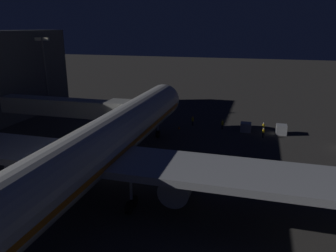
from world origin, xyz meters
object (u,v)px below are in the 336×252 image
airliner_at_gate (86,157)px  apron_floodlight_mast (45,71)px  baggage_container_near_belt (281,130)px  ground_crew_marshaller_fwd (263,127)px  traffic_cone_nose_starboard (155,125)px  traffic_cone_nose_port (179,127)px  ground_crew_by_belt_loader (263,132)px  ground_crew_near_nose_gear (193,120)px  baggage_container_spare (246,127)px  ground_crew_under_port_wing (222,124)px  jet_bridge (74,108)px

airliner_at_gate → apron_floodlight_mast: airliner_at_gate is taller
baggage_container_near_belt → airliner_at_gate: bearing=56.9°
ground_crew_marshaller_fwd → traffic_cone_nose_starboard: ground_crew_marshaller_fwd is taller
apron_floodlight_mast → traffic_cone_nose_port: size_ratio=28.08×
baggage_container_near_belt → ground_crew_by_belt_loader: size_ratio=1.09×
ground_crew_near_nose_gear → airliner_at_gate: bearing=82.4°
ground_crew_marshaller_fwd → baggage_container_spare: bearing=11.6°
ground_crew_under_port_wing → ground_crew_by_belt_loader: bearing=157.5°
airliner_at_gate → traffic_cone_nose_port: (-2.20, -28.13, -5.13)m
ground_crew_under_port_wing → traffic_cone_nose_port: ground_crew_under_port_wing is taller
baggage_container_near_belt → baggage_container_spare: (5.87, 0.15, -0.03)m
ground_crew_by_belt_loader → jet_bridge: bearing=20.1°
traffic_cone_nose_starboard → ground_crew_under_port_wing: bearing=-170.9°
airliner_at_gate → ground_crew_marshaller_fwd: bearing=-118.7°
ground_crew_under_port_wing → traffic_cone_nose_starboard: size_ratio=3.20×
ground_crew_near_nose_gear → traffic_cone_nose_starboard: size_ratio=3.23×
baggage_container_near_belt → baggage_container_spare: baggage_container_near_belt is taller
apron_floodlight_mast → ground_crew_near_nose_gear: size_ratio=8.71×
airliner_at_gate → traffic_cone_nose_port: airliner_at_gate is taller
jet_bridge → baggage_container_spare: jet_bridge is taller
airliner_at_gate → apron_floodlight_mast: 39.52m
ground_crew_by_belt_loader → baggage_container_spare: bearing=-41.9°
traffic_cone_nose_starboard → apron_floodlight_mast: bearing=-4.5°
ground_crew_near_nose_gear → ground_crew_marshaller_fwd: (-12.49, 0.45, -0.05)m
jet_bridge → apron_floodlight_mast: bearing=-43.3°
ground_crew_marshaller_fwd → traffic_cone_nose_starboard: (18.81, 2.24, -0.65)m
airliner_at_gate → baggage_container_spare: (-13.68, -29.77, -4.62)m
baggage_container_spare → airliner_at_gate: bearing=65.3°
apron_floodlight_mast → jet_bridge: bearing=136.7°
jet_bridge → traffic_cone_nose_starboard: size_ratio=39.02×
ground_crew_under_port_wing → ground_crew_near_nose_gear: bearing=-8.1°
baggage_container_near_belt → traffic_cone_nose_starboard: bearing=4.7°
jet_bridge → apron_floodlight_mast: 19.48m
airliner_at_gate → traffic_cone_nose_starboard: 28.68m
ground_crew_by_belt_loader → airliner_at_gate: bearing=58.5°
ground_crew_marshaller_fwd → traffic_cone_nose_starboard: bearing=6.8°
jet_bridge → baggage_container_near_belt: 34.07m
jet_bridge → ground_crew_by_belt_loader: (-28.16, -10.30, -4.62)m
jet_bridge → ground_crew_under_port_wing: bearing=-148.1°
baggage_container_near_belt → traffic_cone_nose_starboard: 21.82m
ground_crew_under_port_wing → traffic_cone_nose_starboard: (11.84, 1.90, -0.69)m
apron_floodlight_mast → ground_crew_near_nose_gear: bearing=-178.4°
ground_crew_near_nose_gear → ground_crew_under_port_wing: size_ratio=1.01×
airliner_at_gate → ground_crew_by_belt_loader: size_ratio=34.85×
airliner_at_gate → ground_crew_near_nose_gear: 31.41m
ground_crew_near_nose_gear → ground_crew_under_port_wing: 5.58m
ground_crew_by_belt_loader → traffic_cone_nose_port: (14.40, -0.99, -0.65)m
traffic_cone_nose_starboard → ground_crew_by_belt_loader: bearing=177.0°
apron_floodlight_mast → baggage_container_spare: 40.05m
jet_bridge → ground_crew_under_port_wing: size_ratio=12.21×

